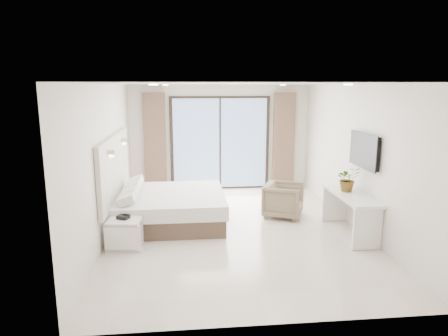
{
  "coord_description": "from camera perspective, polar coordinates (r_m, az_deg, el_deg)",
  "views": [
    {
      "loc": [
        -0.92,
        -7.1,
        2.67
      ],
      "look_at": [
        -0.17,
        0.4,
        1.11
      ],
      "focal_mm": 32.0,
      "sensor_mm": 36.0,
      "label": 1
    }
  ],
  "objects": [
    {
      "name": "room_shell",
      "position": [
        8.01,
        -0.52,
        3.9
      ],
      "size": [
        4.62,
        6.22,
        2.72
      ],
      "color": "silver",
      "rests_on": "ground"
    },
    {
      "name": "nightstand",
      "position": [
        6.92,
        -14.05,
        -9.12
      ],
      "size": [
        0.59,
        0.5,
        0.49
      ],
      "rotation": [
        0.0,
        0.0,
        -0.11
      ],
      "color": "white",
      "rests_on": "ground"
    },
    {
      "name": "phone",
      "position": [
        6.88,
        -14.19,
        -6.8
      ],
      "size": [
        0.23,
        0.2,
        0.06
      ],
      "primitive_type": "cube",
      "rotation": [
        0.0,
        0.0,
        -0.4
      ],
      "color": "black",
      "rests_on": "nightstand"
    },
    {
      "name": "ground",
      "position": [
        7.64,
        1.55,
        -8.73
      ],
      "size": [
        6.2,
        6.2,
        0.0
      ],
      "primitive_type": "plane",
      "color": "beige",
      "rests_on": "ground"
    },
    {
      "name": "bed",
      "position": [
        7.98,
        -7.86,
        -5.58
      ],
      "size": [
        2.12,
        2.02,
        0.73
      ],
      "color": "brown",
      "rests_on": "ground"
    },
    {
      "name": "armchair",
      "position": [
        8.33,
        8.5,
        -4.34
      ],
      "size": [
        0.94,
        0.96,
        0.77
      ],
      "primitive_type": "imported",
      "rotation": [
        0.0,
        0.0,
        1.16
      ],
      "color": "#867158",
      "rests_on": "ground"
    },
    {
      "name": "plant",
      "position": [
        7.63,
        17.26,
        -1.85
      ],
      "size": [
        0.43,
        0.48,
        0.36
      ],
      "primitive_type": "imported",
      "rotation": [
        0.0,
        0.0,
        -0.05
      ],
      "color": "#33662D",
      "rests_on": "console_desk"
    },
    {
      "name": "console_desk",
      "position": [
        7.58,
        17.56,
        -4.97
      ],
      "size": [
        0.5,
        1.61,
        0.77
      ],
      "color": "white",
      "rests_on": "ground"
    }
  ]
}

